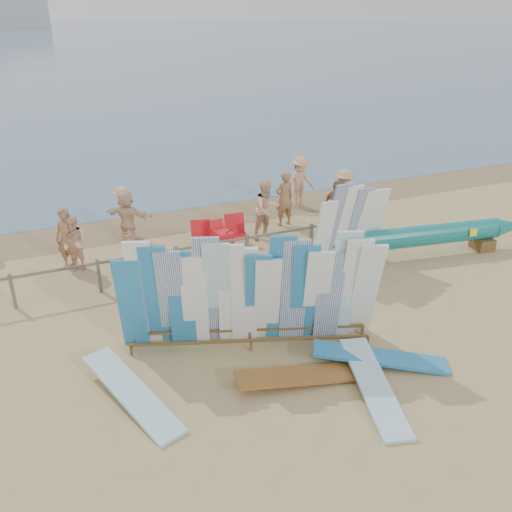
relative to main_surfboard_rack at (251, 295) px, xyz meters
name	(u,v)px	position (x,y,z in m)	size (l,w,h in m)	color
ground	(216,334)	(-0.55, 0.66, -1.20)	(160.00, 160.00, 0.00)	tan
ocean	(19,38)	(-0.55, 128.66, -1.20)	(320.00, 240.00, 0.02)	slate
wet_sand_strip	(143,224)	(-0.55, 7.86, -1.20)	(40.00, 2.60, 0.01)	olive
fence	(177,256)	(-0.55, 3.66, -0.57)	(12.08, 0.08, 0.90)	#655C4C
main_surfboard_rack	(251,295)	(0.00, 0.00, 0.00)	(5.24, 2.43, 2.68)	brown
side_surfboard_rack	(349,228)	(3.91, 2.45, -0.06)	(2.25, 0.86, 2.54)	brown
outrigger_canoe	(430,236)	(6.44, 2.14, -0.60)	(6.62, 1.57, 0.94)	brown
vendor_table	(288,281)	(1.72, 1.68, -0.84)	(0.91, 0.72, 1.09)	brown
flat_board_c	(305,381)	(0.48, -1.55, -1.20)	(0.56, 2.70, 0.07)	#9C642A
flat_board_d	(380,364)	(2.12, -1.67, -1.20)	(0.56, 2.70, 0.07)	#2479B7
flat_board_a	(133,401)	(-2.69, -0.82, -1.20)	(0.56, 2.70, 0.07)	#8DC6E2
flat_board_b	(373,391)	(1.50, -2.34, -1.20)	(0.56, 2.70, 0.07)	#8DC6E2
beach_chair_left	(202,244)	(0.54, 4.88, -0.92)	(0.72, 0.74, 0.94)	red
beach_chair_right	(237,237)	(1.65, 4.98, -0.92)	(0.64, 0.66, 0.94)	red
stroller	(222,242)	(1.01, 4.51, -0.79)	(0.62, 0.81, 1.01)	red
beachgoer_1	(67,239)	(-3.09, 5.34, -0.32)	(0.64, 0.35, 1.75)	#8C6042
beachgoer_5	(127,217)	(-1.24, 6.52, -0.38)	(1.53, 0.49, 1.65)	beige
beachgoer_2	(75,243)	(-2.92, 5.25, -0.43)	(0.74, 0.36, 1.53)	beige
beachgoer_7	(284,199)	(3.70, 5.96, -0.30)	(0.66, 0.36, 1.80)	#8C6042
beachgoer_extra_0	(344,196)	(5.65, 5.48, -0.31)	(1.14, 0.47, 1.77)	tan
beachgoer_3	(124,212)	(-1.24, 7.04, -0.39)	(1.04, 0.43, 1.62)	tan
beachgoer_10	(336,208)	(4.83, 4.60, -0.32)	(1.03, 0.44, 1.75)	#8C6042
beachgoer_9	(300,182)	(4.95, 7.24, -0.27)	(1.20, 0.50, 1.86)	tan
beachgoer_8	(267,209)	(2.73, 5.20, -0.27)	(0.90, 0.43, 1.85)	beige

